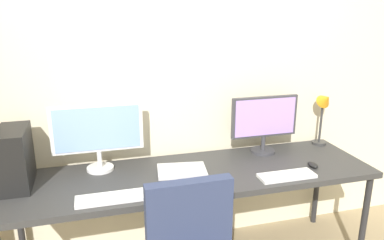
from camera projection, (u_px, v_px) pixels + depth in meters
wall_back at (179, 78)px, 2.72m from camera, size 4.83×0.10×2.60m
desk at (194, 179)px, 2.51m from camera, size 2.43×0.68×0.74m
monitor_left at (98, 132)px, 2.46m from camera, size 0.59×0.18×0.46m
monitor_right at (264, 121)px, 2.77m from camera, size 0.51×0.18×0.43m
pc_tower at (15, 158)px, 2.26m from camera, size 0.17×0.34×0.37m
desk_lamp at (324, 109)px, 2.90m from camera, size 0.11×0.15×0.45m
keyboard_left at (110, 198)px, 2.14m from camera, size 0.39×0.13×0.02m
keyboard_right at (287, 176)px, 2.42m from camera, size 0.37×0.13×0.02m
mouse_left_side at (313, 165)px, 2.57m from camera, size 0.06×0.10×0.03m
mouse_right_side at (215, 181)px, 2.34m from camera, size 0.06×0.10×0.03m
laptop_closed at (182, 171)px, 2.49m from camera, size 0.35×0.26×0.02m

